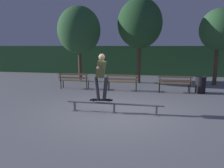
{
  "coord_description": "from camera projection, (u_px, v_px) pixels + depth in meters",
  "views": [
    {
      "loc": [
        1.18,
        -6.91,
        2.25
      ],
      "look_at": [
        -0.22,
        0.68,
        0.85
      ],
      "focal_mm": 33.85,
      "sensor_mm": 36.0,
      "label": 1
    }
  ],
  "objects": [
    {
      "name": "tree_far_left",
      "position": [
        79.0,
        30.0,
        13.03
      ],
      "size": [
        2.65,
        2.65,
        4.65
      ],
      "color": "#4C3828",
      "rests_on": "ground"
    },
    {
      "name": "park_bench_leftmost",
      "position": [
        74.0,
        79.0,
        11.06
      ],
      "size": [
        1.61,
        0.46,
        0.88
      ],
      "color": "black",
      "rests_on": "ground"
    },
    {
      "name": "ground_plane",
      "position": [
        115.0,
        112.0,
        7.3
      ],
      "size": [
        90.0,
        90.0,
        0.0
      ],
      "primitive_type": "plane",
      "color": "slate"
    },
    {
      "name": "hedge_backdrop",
      "position": [
        136.0,
        60.0,
        16.82
      ],
      "size": [
        24.0,
        1.2,
        2.24
      ],
      "primitive_type": "cube",
      "color": "#2D5B33",
      "rests_on": "ground"
    },
    {
      "name": "park_bench_right_center",
      "position": [
        175.0,
        82.0,
        10.15
      ],
      "size": [
        1.61,
        0.46,
        0.88
      ],
      "color": "black",
      "rests_on": "ground"
    },
    {
      "name": "park_bench_left_center",
      "position": [
        122.0,
        80.0,
        10.61
      ],
      "size": [
        1.61,
        0.46,
        0.88
      ],
      "color": "black",
      "rests_on": "ground"
    },
    {
      "name": "tree_behind_benches",
      "position": [
        140.0,
        24.0,
        12.39
      ],
      "size": [
        2.63,
        2.63,
        4.99
      ],
      "color": "#4C3828",
      "rests_on": "ground"
    },
    {
      "name": "grind_rail",
      "position": [
        114.0,
        105.0,
        7.14
      ],
      "size": [
        3.32,
        0.18,
        0.35
      ],
      "color": "slate",
      "rests_on": "ground"
    },
    {
      "name": "skateboarder",
      "position": [
        101.0,
        73.0,
        7.03
      ],
      "size": [
        0.63,
        1.4,
        1.56
      ],
      "color": "black",
      "rests_on": "skateboard"
    },
    {
      "name": "skateboard",
      "position": [
        101.0,
        100.0,
        7.19
      ],
      "size": [
        0.8,
        0.28,
        0.09
      ],
      "color": "black",
      "rests_on": "grind_rail"
    },
    {
      "name": "tree_far_right",
      "position": [
        219.0,
        30.0,
        11.76
      ],
      "size": [
        2.09,
        2.09,
        4.3
      ],
      "color": "#4C3828",
      "rests_on": "ground"
    },
    {
      "name": "trash_can",
      "position": [
        200.0,
        85.0,
        10.16
      ],
      "size": [
        0.52,
        0.52,
        0.8
      ],
      "color": "black",
      "rests_on": "ground"
    }
  ]
}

